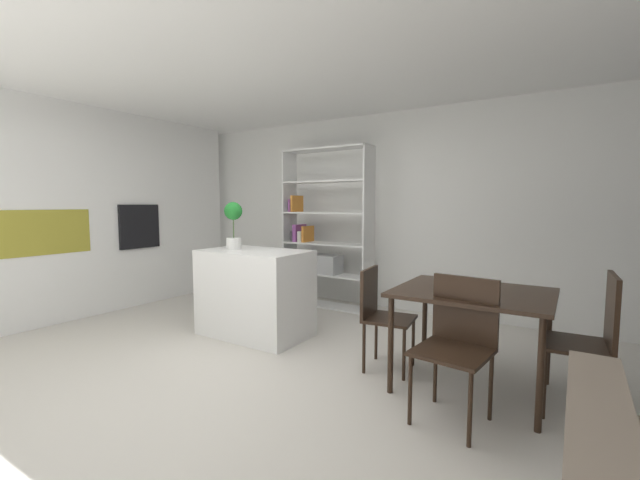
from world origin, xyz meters
TOP-DOWN VIEW (x-y plane):
  - ground_plane at (0.00, 0.00)m, footprint 9.65×9.65m
  - ceiling_slab at (0.00, 0.00)m, footprint 7.01×5.48m
  - back_partition at (0.00, 2.71)m, footprint 7.01×0.06m
  - tall_cabinet_run_left at (-3.11, 0.00)m, footprint 0.67×4.93m
  - cabinet_niche_splashback at (-2.77, -0.29)m, footprint 0.01×1.06m
  - built_in_oven at (-2.76, 0.92)m, footprint 0.06×0.60m
  - kitchen_island at (-0.51, 0.80)m, footprint 1.17×0.70m
  - potted_plant_on_island at (-0.79, 0.77)m, footprint 0.20×0.20m
  - open_bookshelf at (-0.58, 2.30)m, footprint 1.31×0.34m
  - dining_table at (1.78, 0.72)m, footprint 1.12×0.93m
  - dining_chair_near at (1.79, 0.23)m, footprint 0.50×0.50m
  - dining_chair_window_side at (2.55, 0.72)m, footprint 0.43×0.47m
  - dining_chair_island_side at (1.01, 0.71)m, footprint 0.45×0.45m

SIDE VIEW (x-z plane):
  - ground_plane at x=0.00m, z-range 0.00..0.00m
  - kitchen_island at x=-0.51m, z-range 0.00..0.94m
  - dining_chair_island_side at x=1.01m, z-range 0.09..0.96m
  - dining_chair_near at x=1.79m, z-range 0.09..1.04m
  - dining_chair_window_side at x=2.55m, z-range 0.09..1.07m
  - dining_table at x=1.78m, z-range 0.31..1.09m
  - open_bookshelf at x=-0.58m, z-range -0.15..2.05m
  - cabinet_niche_splashback at x=-2.77m, z-range 0.85..1.37m
  - built_in_oven at x=-2.76m, z-range 0.82..1.43m
  - potted_plant_on_island at x=-0.79m, z-range 0.99..1.51m
  - back_partition at x=0.00m, z-range 0.00..2.67m
  - tall_cabinet_run_left at x=-3.11m, z-range 0.00..2.67m
  - ceiling_slab at x=0.00m, z-range 2.67..2.73m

